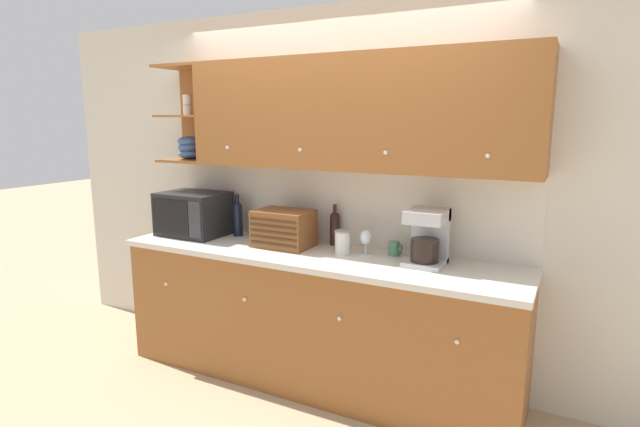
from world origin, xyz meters
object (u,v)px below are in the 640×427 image
object	(u,v)px
storage_canister	(343,242)
mug	(395,249)
microwave	(193,214)
second_wine_bottle	(335,227)
wine_glass	(366,238)
bread_box	(284,228)
wine_bottle	(238,217)
coffee_maker	(427,236)
bowl_stack_on_counter	(259,234)

from	to	relation	value
storage_canister	mug	xyz separation A→B (m)	(0.32, 0.14, -0.04)
microwave	storage_canister	distance (m)	1.28
second_wine_bottle	wine_glass	world-z (taller)	second_wine_bottle
second_wine_bottle	mug	size ratio (longest dim) A/B	3.18
microwave	bread_box	xyz separation A→B (m)	(0.82, 0.01, -0.04)
storage_canister	mug	size ratio (longest dim) A/B	1.75
storage_canister	wine_glass	distance (m)	0.16
wine_bottle	second_wine_bottle	distance (m)	0.79
second_wine_bottle	wine_glass	size ratio (longest dim) A/B	1.72
second_wine_bottle	coffee_maker	xyz separation A→B (m)	(0.72, -0.18, 0.04)
bread_box	second_wine_bottle	size ratio (longest dim) A/B	1.36
second_wine_bottle	wine_glass	bearing A→B (deg)	-27.57
microwave	coffee_maker	size ratio (longest dim) A/B	1.44
bowl_stack_on_counter	bread_box	bearing A→B (deg)	-23.03
wine_bottle	mug	distance (m)	1.27
bread_box	storage_canister	size ratio (longest dim) A/B	2.46
storage_canister	microwave	bearing A→B (deg)	-179.80
wine_bottle	mug	world-z (taller)	wine_bottle
microwave	bowl_stack_on_counter	distance (m)	0.55
storage_canister	bread_box	bearing A→B (deg)	179.51
bread_box	wine_glass	size ratio (longest dim) A/B	2.33
bread_box	mug	xyz separation A→B (m)	(0.78, 0.13, -0.08)
wine_bottle	microwave	bearing A→B (deg)	-158.69
mug	storage_canister	bearing A→B (deg)	-156.62
coffee_maker	mug	bearing A→B (deg)	157.45
bowl_stack_on_counter	wine_glass	world-z (taller)	wine_glass
coffee_maker	storage_canister	bearing A→B (deg)	-176.32
wine_glass	mug	world-z (taller)	wine_glass
bread_box	second_wine_bottle	distance (m)	0.36
coffee_maker	wine_glass	bearing A→B (deg)	177.74
bread_box	mug	size ratio (longest dim) A/B	4.31
microwave	wine_bottle	size ratio (longest dim) A/B	1.54
bowl_stack_on_counter	second_wine_bottle	size ratio (longest dim) A/B	0.57
microwave	bread_box	distance (m)	0.82
wine_glass	coffee_maker	bearing A→B (deg)	-2.26
bread_box	mug	bearing A→B (deg)	9.69
second_wine_bottle	bowl_stack_on_counter	bearing A→B (deg)	-172.35
bowl_stack_on_counter	storage_canister	world-z (taller)	storage_canister
bread_box	storage_canister	distance (m)	0.46
microwave	mug	bearing A→B (deg)	5.06
mug	coffee_maker	xyz separation A→B (m)	(0.24, -0.10, 0.13)
bread_box	storage_canister	bearing A→B (deg)	-0.49
coffee_maker	second_wine_bottle	bearing A→B (deg)	166.27
bread_box	coffee_maker	world-z (taller)	coffee_maker
microwave	wine_bottle	xyz separation A→B (m)	(0.33, 0.13, -0.02)
storage_canister	mug	distance (m)	0.35
bowl_stack_on_counter	storage_canister	xyz separation A→B (m)	(0.76, -0.13, 0.05)
microwave	mug	world-z (taller)	microwave
second_wine_bottle	storage_canister	xyz separation A→B (m)	(0.16, -0.21, -0.05)
bread_box	coffee_maker	distance (m)	1.02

